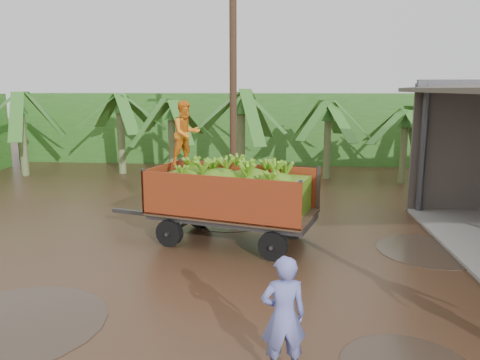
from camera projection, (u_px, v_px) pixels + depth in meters
The scene contains 6 objects.
ground at pixel (232, 278), 9.65m from camera, with size 100.00×100.00×0.00m, color black.
hedge_north at pixel (227, 127), 25.12m from camera, with size 22.00×3.00×3.60m, color #2D661E.
banana_trailer at pixel (231, 194), 11.70m from camera, with size 5.70×3.01×3.55m.
man_blue at pixel (283, 317), 6.24m from camera, with size 0.62×0.41×1.71m, color #6972C0.
utility_pole at pixel (233, 90), 15.52m from camera, with size 1.20×0.24×7.50m.
banana_plants at pixel (126, 145), 16.81m from camera, with size 24.57×20.15×4.14m.
Camera 1 is at (0.99, -9.03, 3.85)m, focal length 35.00 mm.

